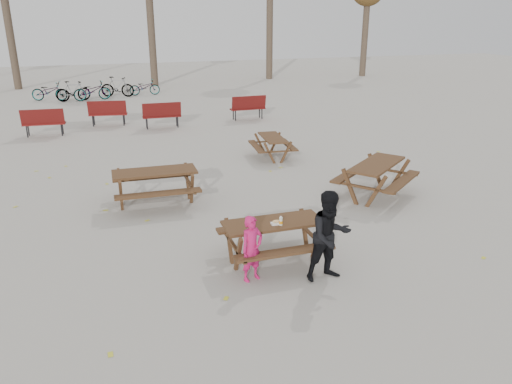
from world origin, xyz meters
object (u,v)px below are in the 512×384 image
object	(u,v)px
picnic_table_far	(273,147)
picnic_table_north	(156,188)
main_picnic_table	(273,231)
food_tray	(276,223)
adult	(330,236)
child	(252,249)
soda_bottle	(281,221)
picnic_table_east	(376,180)

from	to	relation	value
picnic_table_far	picnic_table_north	bearing A→B (deg)	131.90
main_picnic_table	food_tray	world-z (taller)	food_tray
adult	picnic_table_north	bearing A→B (deg)	113.04
food_tray	picnic_table_far	world-z (taller)	food_tray
food_tray	child	bearing A→B (deg)	-144.44
food_tray	adult	world-z (taller)	adult
child	adult	world-z (taller)	adult
soda_bottle	child	xyz separation A→B (m)	(-0.65, -0.36, -0.27)
picnic_table_north	picnic_table_far	bearing A→B (deg)	37.76
adult	picnic_table_east	xyz separation A→B (m)	(2.93, 3.38, -0.37)
main_picnic_table	picnic_table_east	world-z (taller)	picnic_table_east
picnic_table_far	soda_bottle	bearing A→B (deg)	166.60
soda_bottle	picnic_table_north	world-z (taller)	soda_bottle
picnic_table_east	picnic_table_far	world-z (taller)	picnic_table_east
picnic_table_north	picnic_table_far	xyz separation A→B (m)	(4.03, 2.98, -0.08)
child	picnic_table_north	size ratio (longest dim) A/B	0.60
picnic_table_far	adult	bearing A→B (deg)	172.64
food_tray	soda_bottle	xyz separation A→B (m)	(0.07, -0.06, 0.05)
child	picnic_table_east	size ratio (longest dim) A/B	0.59
main_picnic_table	picnic_table_far	distance (m)	6.98
adult	picnic_table_far	distance (m)	7.68
soda_bottle	main_picnic_table	bearing A→B (deg)	110.24
main_picnic_table	soda_bottle	size ratio (longest dim) A/B	10.59
adult	picnic_table_east	distance (m)	4.49
picnic_table_north	picnic_table_far	size ratio (longest dim) A/B	1.25
soda_bottle	picnic_table_far	bearing A→B (deg)	71.19
adult	food_tray	bearing A→B (deg)	126.04
soda_bottle	picnic_table_east	bearing A→B (deg)	36.93
food_tray	picnic_table_far	distance (m)	7.11
main_picnic_table	picnic_table_far	size ratio (longest dim) A/B	1.16
main_picnic_table	picnic_table_north	xyz separation A→B (m)	(-1.66, 3.58, -0.17)
adult	picnic_table_far	world-z (taller)	adult
main_picnic_table	food_tray	size ratio (longest dim) A/B	10.00
food_tray	picnic_table_east	distance (m)	4.45
food_tray	picnic_table_far	bearing A→B (deg)	70.53
picnic_table_north	food_tray	bearing A→B (deg)	-64.58
main_picnic_table	food_tray	xyz separation A→B (m)	(0.01, -0.13, 0.21)
food_tray	main_picnic_table	bearing A→B (deg)	92.43
soda_bottle	adult	bearing A→B (deg)	-50.12
soda_bottle	child	distance (m)	0.79
main_picnic_table	soda_bottle	bearing A→B (deg)	-69.76
food_tray	child	xyz separation A→B (m)	(-0.58, -0.42, -0.21)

